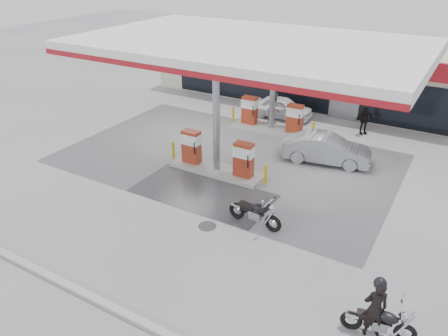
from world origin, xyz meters
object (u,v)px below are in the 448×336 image
(biker_main, at_px, (375,308))
(biker_walking, at_px, (364,119))
(pump_island_far, at_px, (271,119))
(hatchback_silver, at_px, (327,149))
(pump_island_near, at_px, (217,158))
(attendant, at_px, (274,108))
(sedan_white, at_px, (282,107))
(parked_motorcycle, at_px, (256,213))
(main_motorcycle, at_px, (380,323))
(parked_car_left, at_px, (249,84))

(biker_main, distance_m, biker_walking, 14.81)
(pump_island_far, height_order, hatchback_silver, pump_island_far)
(pump_island_far, relative_size, biker_main, 2.83)
(pump_island_near, distance_m, biker_walking, 9.43)
(attendant, bearing_deg, sedan_white, 4.52)
(parked_motorcycle, bearing_deg, main_motorcycle, -25.79)
(pump_island_near, bearing_deg, parked_car_left, 110.56)
(parked_car_left, height_order, biker_walking, biker_walking)
(hatchback_silver, xyz_separation_m, biker_walking, (0.61, 4.60, 0.16))
(pump_island_far, distance_m, sedan_white, 2.33)
(hatchback_silver, bearing_deg, pump_island_far, 48.57)
(biker_main, distance_m, sedan_white, 16.94)
(sedan_white, distance_m, parked_car_left, 5.55)
(pump_island_near, xyz_separation_m, attendant, (-0.28, 7.00, 0.27))
(sedan_white, relative_size, attendant, 1.94)
(biker_main, relative_size, parked_car_left, 0.46)
(pump_island_near, height_order, pump_island_far, same)
(main_motorcycle, distance_m, parked_car_left, 22.40)
(parked_motorcycle, xyz_separation_m, biker_walking, (1.14, 11.20, 0.34))
(main_motorcycle, relative_size, parked_car_left, 0.50)
(main_motorcycle, relative_size, sedan_white, 0.52)
(pump_island_near, xyz_separation_m, pump_island_far, (0.00, 6.00, 0.00))
(pump_island_far, distance_m, parked_car_left, 7.50)
(main_motorcycle, relative_size, biker_walking, 1.16)
(main_motorcycle, distance_m, biker_main, 0.49)
(sedan_white, bearing_deg, biker_walking, -94.50)
(parked_car_left, xyz_separation_m, biker_walking, (9.16, -3.80, 0.28))
(parked_motorcycle, xyz_separation_m, attendant, (-3.80, 10.00, 0.46))
(biker_walking, bearing_deg, parked_motorcycle, -134.97)
(pump_island_near, bearing_deg, biker_main, -35.34)
(hatchback_silver, bearing_deg, main_motorcycle, -164.63)
(parked_car_left, bearing_deg, biker_walking, -92.89)
(pump_island_near, height_order, attendant, attendant)
(main_motorcycle, bearing_deg, biker_walking, 94.60)
(sedan_white, bearing_deg, hatchback_silver, -140.16)
(parked_motorcycle, xyz_separation_m, parked_car_left, (-8.02, 15.00, 0.05))
(hatchback_silver, bearing_deg, attendant, 41.07)
(pump_island_near, distance_m, hatchback_silver, 5.41)
(pump_island_far, relative_size, sedan_white, 1.35)
(pump_island_far, relative_size, biker_walking, 3.01)
(biker_main, bearing_deg, pump_island_near, -64.63)
(pump_island_far, bearing_deg, attendant, 105.55)
(pump_island_far, xyz_separation_m, attendant, (-0.28, 1.00, 0.27))
(parked_motorcycle, height_order, hatchback_silver, hatchback_silver)
(pump_island_near, distance_m, main_motorcycle, 10.65)
(parked_motorcycle, distance_m, biker_walking, 11.26)
(attendant, height_order, parked_car_left, attendant)
(pump_island_near, distance_m, biker_main, 10.52)
(biker_main, distance_m, parked_car_left, 22.32)
(pump_island_near, relative_size, attendant, 2.62)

